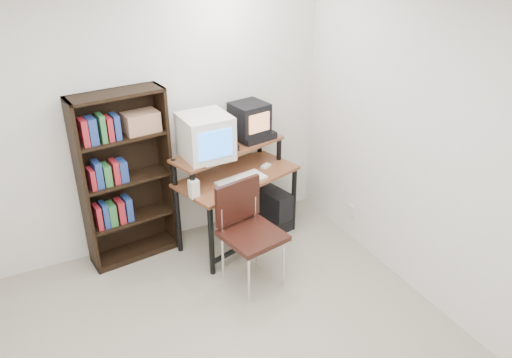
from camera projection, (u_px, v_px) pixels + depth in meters
name	position (u px, v px, depth m)	size (l,w,h in m)	color
back_wall	(121.00, 122.00, 4.44)	(4.00, 0.01, 2.60)	silver
right_wall	(458.00, 164.00, 3.66)	(0.01, 4.00, 2.60)	silver
computer_desk	(236.00, 179.00, 4.80)	(1.28, 0.90, 0.98)	brown
crt_monitor	(205.00, 137.00, 4.48)	(0.44, 0.45, 0.40)	white
vcr	(255.00, 136.00, 4.90)	(0.36, 0.26, 0.08)	black
crt_tv	(249.00, 118.00, 4.81)	(0.37, 0.36, 0.30)	black
cd_spindle	(233.00, 148.00, 4.68)	(0.12, 0.12, 0.05)	#26262B
keyboard	(241.00, 181.00, 4.65)	(0.47, 0.21, 0.04)	white
mousepad	(268.00, 168.00, 4.93)	(0.22, 0.18, 0.01)	black
mouse	(266.00, 166.00, 4.91)	(0.10, 0.06, 0.03)	white
desk_speaker	(194.00, 189.00, 4.37)	(0.08, 0.07, 0.17)	white
pc_tower	(272.00, 208.00, 5.25)	(0.20, 0.45, 0.42)	black
school_chair	(247.00, 224.00, 4.27)	(0.55, 0.55, 0.94)	black
bookshelf	(125.00, 176.00, 4.51)	(0.84, 0.37, 1.63)	black
wall_outlet	(351.00, 210.00, 5.03)	(0.02, 0.08, 0.12)	beige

